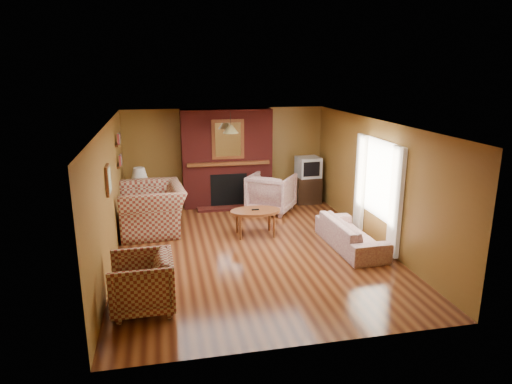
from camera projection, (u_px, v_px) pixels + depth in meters
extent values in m
plane|color=#401C0D|center=(251.00, 248.00, 8.75)|extent=(6.50, 6.50, 0.00)
plane|color=white|center=(250.00, 123.00, 8.12)|extent=(6.50, 6.50, 0.00)
plane|color=brown|center=(225.00, 156.00, 11.50)|extent=(6.50, 0.00, 6.50)
plane|color=brown|center=(304.00, 257.00, 5.37)|extent=(6.50, 0.00, 6.50)
plane|color=brown|center=(110.00, 196.00, 7.94)|extent=(0.00, 6.50, 6.50)
plane|color=brown|center=(375.00, 181.00, 8.93)|extent=(0.00, 6.50, 6.50)
cube|color=#581613|center=(227.00, 158.00, 11.27)|extent=(2.20, 0.50, 2.40)
cube|color=black|center=(229.00, 190.00, 11.25)|extent=(0.90, 0.06, 0.80)
cube|color=#581613|center=(230.00, 208.00, 11.20)|extent=(1.60, 0.35, 0.06)
cube|color=brown|center=(229.00, 163.00, 11.03)|extent=(2.00, 0.18, 0.08)
cube|color=brown|center=(228.00, 139.00, 10.91)|extent=(0.78, 0.05, 0.95)
cube|color=white|center=(228.00, 139.00, 10.88)|extent=(0.62, 0.02, 0.80)
cube|color=beige|center=(396.00, 202.00, 8.06)|extent=(0.08, 0.35, 2.00)
cube|color=beige|center=(360.00, 182.00, 9.48)|extent=(0.08, 0.35, 2.00)
cube|color=white|center=(379.00, 179.00, 8.71)|extent=(0.03, 1.10, 1.50)
cube|color=brown|center=(119.00, 165.00, 9.70)|extent=(0.06, 0.55, 0.04)
cube|color=brown|center=(118.00, 144.00, 9.58)|extent=(0.06, 0.55, 0.04)
cube|color=brown|center=(108.00, 180.00, 7.57)|extent=(0.04, 0.40, 0.50)
cube|color=beige|center=(110.00, 180.00, 7.57)|extent=(0.01, 0.32, 0.42)
cylinder|color=black|center=(231.00, 120.00, 10.34)|extent=(0.01, 0.01, 0.35)
cone|color=tan|center=(231.00, 129.00, 10.40)|extent=(0.36, 0.36, 0.18)
imported|color=maroon|center=(151.00, 209.00, 9.58)|extent=(1.47, 1.64, 0.99)
imported|color=maroon|center=(142.00, 283.00, 6.45)|extent=(0.92, 0.89, 0.81)
imported|color=beige|center=(351.00, 234.00, 8.74)|extent=(0.80, 1.91, 0.55)
imported|color=beige|center=(271.00, 193.00, 10.92)|extent=(1.39, 1.39, 0.92)
ellipsoid|color=brown|center=(255.00, 211.00, 9.33)|extent=(1.04, 0.64, 0.06)
cube|color=black|center=(255.00, 210.00, 9.32)|extent=(0.15, 0.05, 0.02)
cylinder|color=brown|center=(269.00, 220.00, 9.66)|extent=(0.05, 0.05, 0.48)
cylinder|color=brown|center=(237.00, 222.00, 9.53)|extent=(0.05, 0.05, 0.48)
cylinder|color=brown|center=(274.00, 226.00, 9.27)|extent=(0.05, 0.05, 0.48)
cylinder|color=brown|center=(241.00, 228.00, 9.13)|extent=(0.05, 0.05, 0.48)
cube|color=brown|center=(141.00, 205.00, 10.58)|extent=(0.44, 0.44, 0.54)
sphere|color=silver|center=(140.00, 188.00, 10.47)|extent=(0.30, 0.30, 0.30)
cylinder|color=black|center=(140.00, 181.00, 10.42)|extent=(0.03, 0.03, 0.09)
cone|color=silver|center=(139.00, 173.00, 10.38)|extent=(0.38, 0.38, 0.26)
cube|color=black|center=(308.00, 189.00, 11.71)|extent=(0.64, 0.59, 0.67)
cube|color=#B0B3B8|center=(308.00, 167.00, 11.56)|extent=(0.59, 0.57, 0.51)
cube|color=black|center=(312.00, 169.00, 11.30)|extent=(0.43, 0.05, 0.36)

